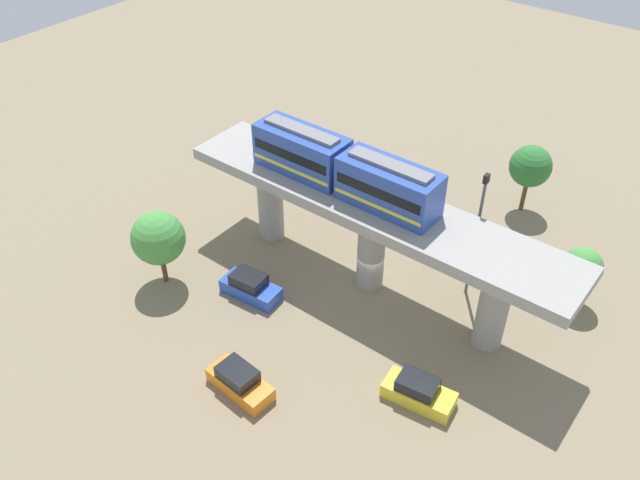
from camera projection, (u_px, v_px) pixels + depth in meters
ground_plane at (369, 283)px, 47.26m from camera, size 120.00×120.00×0.00m
viaduct at (373, 222)px, 43.89m from camera, size 5.20×28.00×7.11m
train at (344, 168)px, 43.05m from camera, size 2.64×13.55×3.24m
parked_car_orange at (240, 382)px, 39.39m from camera, size 2.11×4.32×1.76m
parked_car_yellow at (418, 392)px, 38.81m from camera, size 2.33×4.40×1.76m
parked_car_blue at (250, 287)px, 45.85m from camera, size 2.17×4.35×1.76m
tree_near_viaduct at (582, 267)px, 43.81m from camera, size 2.66×2.66×4.48m
tree_mid_lot at (530, 167)px, 51.72m from camera, size 3.29×3.29×5.73m
tree_far_corner at (158, 238)px, 45.09m from camera, size 3.71×3.71×5.70m
signal_post at (477, 231)px, 43.21m from camera, size 0.44×0.28×9.71m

